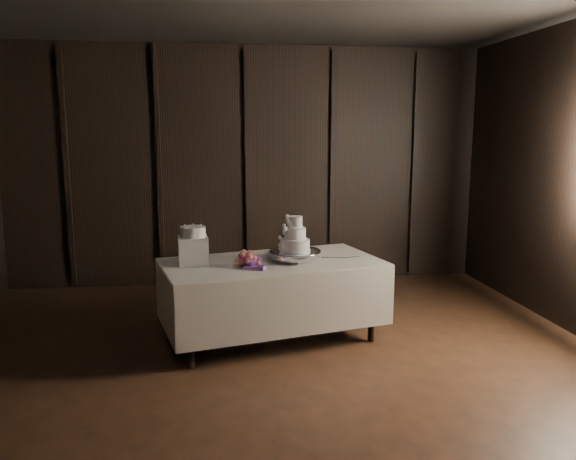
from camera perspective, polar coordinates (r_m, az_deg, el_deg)
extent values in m
cube|color=black|center=(4.18, -0.68, -18.05)|extent=(6.04, 7.04, 0.04)
cube|color=black|center=(7.21, -4.16, 6.44)|extent=(6.04, 0.04, 3.04)
cube|color=beige|center=(5.20, -1.64, -3.24)|extent=(2.16, 1.45, 0.01)
cube|color=white|center=(5.31, -1.62, -7.45)|extent=(1.98, 1.30, 0.71)
cylinder|color=silver|center=(5.22, 0.72, -2.62)|extent=(0.64, 0.64, 0.09)
cylinder|color=white|center=(5.20, 0.72, -1.55)|extent=(0.27, 0.27, 0.11)
cylinder|color=white|center=(5.18, 0.72, -0.37)|extent=(0.20, 0.20, 0.11)
cylinder|color=white|center=(5.16, 0.73, 0.81)|extent=(0.14, 0.14, 0.11)
cube|color=white|center=(5.14, -9.60, -2.06)|extent=(0.28, 0.28, 0.25)
cylinder|color=white|center=(5.11, -9.65, -0.18)|extent=(0.24, 0.24, 0.09)
cube|color=silver|center=(5.33, 4.87, -2.81)|extent=(0.37, 0.08, 0.01)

